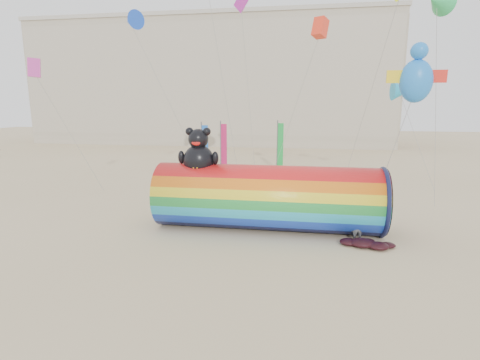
% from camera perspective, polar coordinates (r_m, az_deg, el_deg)
% --- Properties ---
extents(ground, '(160.00, 160.00, 0.00)m').
position_cam_1_polar(ground, '(21.14, -2.02, -7.15)').
color(ground, '#CCB58C').
rests_on(ground, ground).
extents(hotel_building, '(60.40, 15.40, 20.60)m').
position_cam_1_polar(hotel_building, '(67.59, -4.38, 14.55)').
color(hotel_building, '#B7AD99').
rests_on(hotel_building, ground).
extents(windsock_assembly, '(12.15, 3.70, 5.60)m').
position_cam_1_polar(windsock_assembly, '(20.41, 4.20, -2.42)').
color(windsock_assembly, red).
rests_on(windsock_assembly, ground).
extents(kite_handler, '(0.63, 0.48, 1.57)m').
position_cam_1_polar(kite_handler, '(19.66, 17.44, -6.75)').
color(kite_handler, '#525659').
rests_on(kite_handler, ground).
extents(fabric_bundle, '(2.62, 1.35, 0.41)m').
position_cam_1_polar(fabric_bundle, '(19.26, 18.71, -9.15)').
color(fabric_bundle, '#350910').
rests_on(fabric_bundle, ground).
extents(festival_banners, '(7.07, 4.76, 5.20)m').
position_cam_1_polar(festival_banners, '(35.45, -0.48, 4.86)').
color(festival_banners, '#59595E').
rests_on(festival_banners, ground).
extents(flying_kites, '(25.43, 12.97, 9.94)m').
position_cam_1_polar(flying_kites, '(26.88, 4.52, 24.86)').
color(flying_kites, '#207DE5').
rests_on(flying_kites, ground).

